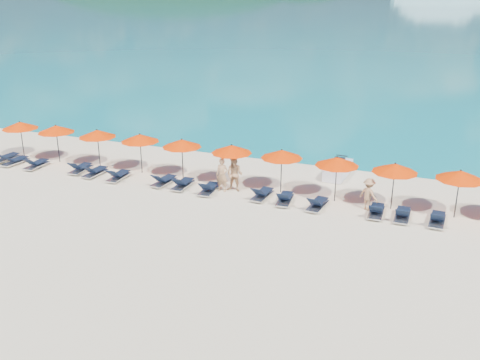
% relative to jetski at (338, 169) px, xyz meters
% --- Properties ---
extents(ground, '(1400.00, 1400.00, 0.00)m').
position_rel_jetski_xyz_m(ground, '(-3.54, -8.65, -0.40)').
color(ground, beige).
extents(headland_main, '(374.00, 242.00, 126.50)m').
position_rel_jetski_xyz_m(headland_main, '(-303.54, 531.35, -38.40)').
color(headland_main, black).
rests_on(headland_main, ground).
extents(headland_small, '(162.00, 126.00, 85.50)m').
position_rel_jetski_xyz_m(headland_small, '(-153.54, 551.35, -35.40)').
color(headland_small, black).
rests_on(headland_small, ground).
extents(jetski, '(1.15, 2.78, 0.97)m').
position_rel_jetski_xyz_m(jetski, '(0.00, 0.00, 0.00)').
color(jetski, white).
rests_on(jetski, ground).
extents(beachgoer_a, '(0.65, 0.44, 1.73)m').
position_rel_jetski_xyz_m(beachgoer_a, '(-4.99, -4.44, 0.46)').
color(beachgoer_a, tan).
rests_on(beachgoer_a, ground).
extents(beachgoer_b, '(0.88, 0.52, 1.78)m').
position_rel_jetski_xyz_m(beachgoer_b, '(-4.40, -4.19, 0.49)').
color(beachgoer_b, tan).
rests_on(beachgoer_b, ground).
extents(beachgoer_c, '(1.09, 0.90, 1.54)m').
position_rel_jetski_xyz_m(beachgoer_c, '(2.27, -4.16, 0.37)').
color(beachgoer_c, tan).
rests_on(beachgoer_c, ground).
extents(umbrella_0, '(2.10, 2.10, 2.28)m').
position_rel_jetski_xyz_m(umbrella_0, '(-18.45, -3.67, 1.62)').
color(umbrella_0, black).
rests_on(umbrella_0, ground).
extents(umbrella_1, '(2.10, 2.10, 2.28)m').
position_rel_jetski_xyz_m(umbrella_1, '(-15.87, -3.58, 1.62)').
color(umbrella_1, black).
rests_on(umbrella_1, ground).
extents(umbrella_2, '(2.10, 2.10, 2.28)m').
position_rel_jetski_xyz_m(umbrella_2, '(-13.02, -3.56, 1.62)').
color(umbrella_2, black).
rests_on(umbrella_2, ground).
extents(umbrella_3, '(2.10, 2.10, 2.28)m').
position_rel_jetski_xyz_m(umbrella_3, '(-10.29, -3.47, 1.62)').
color(umbrella_3, black).
rests_on(umbrella_3, ground).
extents(umbrella_4, '(2.10, 2.10, 2.28)m').
position_rel_jetski_xyz_m(umbrella_4, '(-7.66, -3.57, 1.62)').
color(umbrella_4, black).
rests_on(umbrella_4, ground).
extents(umbrella_5, '(2.10, 2.10, 2.28)m').
position_rel_jetski_xyz_m(umbrella_5, '(-4.81, -3.59, 1.62)').
color(umbrella_5, black).
rests_on(umbrella_5, ground).
extents(umbrella_6, '(2.10, 2.10, 2.28)m').
position_rel_jetski_xyz_m(umbrella_6, '(-2.18, -3.48, 1.62)').
color(umbrella_6, black).
rests_on(umbrella_6, ground).
extents(umbrella_7, '(2.10, 2.10, 2.28)m').
position_rel_jetski_xyz_m(umbrella_7, '(0.61, -3.66, 1.62)').
color(umbrella_7, black).
rests_on(umbrella_7, ground).
extents(umbrella_8, '(2.10, 2.10, 2.28)m').
position_rel_jetski_xyz_m(umbrella_8, '(3.27, -3.64, 1.62)').
color(umbrella_8, black).
rests_on(umbrella_8, ground).
extents(umbrella_9, '(2.10, 2.10, 2.28)m').
position_rel_jetski_xyz_m(umbrella_9, '(6.05, -3.60, 1.62)').
color(umbrella_9, black).
rests_on(umbrella_9, ground).
extents(lounger_0, '(0.75, 1.74, 0.66)m').
position_rel_jetski_xyz_m(lounger_0, '(-18.97, -4.63, -0.17)').
color(lounger_0, silver).
rests_on(lounger_0, ground).
extents(lounger_1, '(0.79, 1.75, 0.66)m').
position_rel_jetski_xyz_m(lounger_1, '(-17.98, -4.93, -0.17)').
color(lounger_1, silver).
rests_on(lounger_1, ground).
extents(lounger_2, '(0.71, 1.73, 0.66)m').
position_rel_jetski_xyz_m(lounger_2, '(-16.38, -4.97, -0.17)').
color(lounger_2, silver).
rests_on(lounger_2, ground).
extents(lounger_3, '(0.73, 1.74, 0.66)m').
position_rel_jetski_xyz_m(lounger_3, '(-13.56, -4.65, -0.17)').
color(lounger_3, silver).
rests_on(lounger_3, ground).
extents(lounger_4, '(0.69, 1.72, 0.66)m').
position_rel_jetski_xyz_m(lounger_4, '(-12.43, -4.85, -0.17)').
color(lounger_4, silver).
rests_on(lounger_4, ground).
extents(lounger_5, '(0.69, 1.72, 0.66)m').
position_rel_jetski_xyz_m(lounger_5, '(-10.86, -4.94, -0.17)').
color(lounger_5, silver).
rests_on(lounger_5, ground).
extents(lounger_6, '(0.79, 1.75, 0.66)m').
position_rel_jetski_xyz_m(lounger_6, '(-8.21, -4.73, -0.17)').
color(lounger_6, silver).
rests_on(lounger_6, ground).
extents(lounger_7, '(0.64, 1.71, 0.66)m').
position_rel_jetski_xyz_m(lounger_7, '(-7.06, -4.79, -0.17)').
color(lounger_7, silver).
rests_on(lounger_7, ground).
extents(lounger_8, '(0.73, 1.74, 0.66)m').
position_rel_jetski_xyz_m(lounger_8, '(-5.51, -4.93, -0.17)').
color(lounger_8, silver).
rests_on(lounger_8, ground).
extents(lounger_9, '(0.75, 1.74, 0.66)m').
position_rel_jetski_xyz_m(lounger_9, '(-2.77, -4.65, -0.17)').
color(lounger_9, silver).
rests_on(lounger_9, ground).
extents(lounger_10, '(0.79, 1.75, 0.66)m').
position_rel_jetski_xyz_m(lounger_10, '(-1.56, -4.80, -0.17)').
color(lounger_10, silver).
rests_on(lounger_10, ground).
extents(lounger_11, '(0.79, 1.75, 0.66)m').
position_rel_jetski_xyz_m(lounger_11, '(0.06, -4.89, -0.17)').
color(lounger_11, silver).
rests_on(lounger_11, ground).
extents(lounger_12, '(0.66, 1.72, 0.66)m').
position_rel_jetski_xyz_m(lounger_12, '(2.74, -4.71, -0.17)').
color(lounger_12, silver).
rests_on(lounger_12, ground).
extents(lounger_13, '(0.63, 1.70, 0.66)m').
position_rel_jetski_xyz_m(lounger_13, '(3.89, -4.71, -0.17)').
color(lounger_13, silver).
rests_on(lounger_13, ground).
extents(lounger_14, '(0.70, 1.73, 0.66)m').
position_rel_jetski_xyz_m(lounger_14, '(5.36, -4.67, -0.17)').
color(lounger_14, silver).
rests_on(lounger_14, ground).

